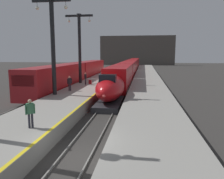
{
  "coord_description": "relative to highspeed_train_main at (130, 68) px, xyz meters",
  "views": [
    {
      "loc": [
        3.38,
        -10.4,
        5.29
      ],
      "look_at": [
        0.31,
        11.66,
        1.8
      ],
      "focal_mm": 36.42,
      "sensor_mm": 36.0,
      "label": 1
    }
  ],
  "objects": [
    {
      "name": "ground_plane",
      "position": [
        0.0,
        -46.09,
        -1.97
      ],
      "size": [
        260.0,
        260.0,
        0.0
      ],
      "primitive_type": "plane",
      "color": "#33302D"
    },
    {
      "name": "platform_left",
      "position": [
        -4.05,
        -21.34,
        -1.44
      ],
      "size": [
        4.8,
        110.0,
        1.05
      ],
      "primitive_type": "cube",
      "color": "gray",
      "rests_on": "ground"
    },
    {
      "name": "platform_right",
      "position": [
        4.05,
        -21.34,
        -1.44
      ],
      "size": [
        4.8,
        110.0,
        1.05
      ],
      "primitive_type": "cube",
      "color": "gray",
      "rests_on": "ground"
    },
    {
      "name": "platform_left_safety_stripe",
      "position": [
        -1.77,
        -21.34,
        -0.91
      ],
      "size": [
        0.2,
        107.8,
        0.01
      ],
      "primitive_type": "cube",
      "color": "yellow",
      "rests_on": "platform_left"
    },
    {
      "name": "rail_main_left",
      "position": [
        -0.75,
        -18.59,
        -1.91
      ],
      "size": [
        0.08,
        110.0,
        0.12
      ],
      "primitive_type": "cube",
      "color": "slate",
      "rests_on": "ground"
    },
    {
      "name": "rail_main_right",
      "position": [
        0.75,
        -18.59,
        -1.91
      ],
      "size": [
        0.08,
        110.0,
        0.12
      ],
      "primitive_type": "cube",
      "color": "slate",
      "rests_on": "ground"
    },
    {
      "name": "rail_secondary_left",
      "position": [
        -8.85,
        -18.59,
        -1.91
      ],
      "size": [
        0.08,
        110.0,
        0.12
      ],
      "primitive_type": "cube",
      "color": "slate",
      "rests_on": "ground"
    },
    {
      "name": "rail_secondary_right",
      "position": [
        -7.35,
        -18.59,
        -1.91
      ],
      "size": [
        0.08,
        110.0,
        0.12
      ],
      "primitive_type": "cube",
      "color": "slate",
      "rests_on": "ground"
    },
    {
      "name": "highspeed_train_main",
      "position": [
        0.0,
        0.0,
        0.0
      ],
      "size": [
        2.92,
        76.46,
        3.6
      ],
      "color": "#B20F14",
      "rests_on": "ground"
    },
    {
      "name": "regional_train_adjacent",
      "position": [
        -8.1,
        -18.1,
        0.16
      ],
      "size": [
        2.85,
        36.6,
        3.8
      ],
      "color": "maroon",
      "rests_on": "ground"
    },
    {
      "name": "station_column_mid",
      "position": [
        -5.9,
        -33.85,
        4.92
      ],
      "size": [
        4.0,
        0.68,
        9.78
      ],
      "color": "black",
      "rests_on": "platform_left"
    },
    {
      "name": "station_column_far",
      "position": [
        -5.9,
        -23.94,
        4.98
      ],
      "size": [
        4.0,
        0.68,
        9.88
      ],
      "color": "black",
      "rests_on": "platform_left"
    },
    {
      "name": "passenger_near_edge",
      "position": [
        -4.63,
        -25.81,
        0.07
      ],
      "size": [
        0.22,
        0.57,
        1.69
      ],
      "color": "#23232D",
      "rests_on": "platform_left"
    },
    {
      "name": "passenger_mid_platform",
      "position": [
        -3.03,
        -44.58,
        0.07
      ],
      "size": [
        0.44,
        0.42,
        1.69
      ],
      "color": "#23232D",
      "rests_on": "platform_left"
    },
    {
      "name": "passenger_far_waiting",
      "position": [
        -5.1,
        -31.26,
        0.07
      ],
      "size": [
        0.48,
        0.4,
        1.69
      ],
      "color": "#23232D",
      "rests_on": "platform_left"
    },
    {
      "name": "rolling_suitcase",
      "position": [
        -4.1,
        -25.31,
        -0.61
      ],
      "size": [
        0.4,
        0.22,
        0.98
      ],
      "color": "maroon",
      "rests_on": "platform_left"
    },
    {
      "name": "terminus_back_wall",
      "position": [
        0.0,
        55.91,
        5.03
      ],
      "size": [
        36.0,
        2.0,
        14.0
      ],
      "primitive_type": "cube",
      "color": "#4C4742",
      "rests_on": "ground"
    }
  ]
}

